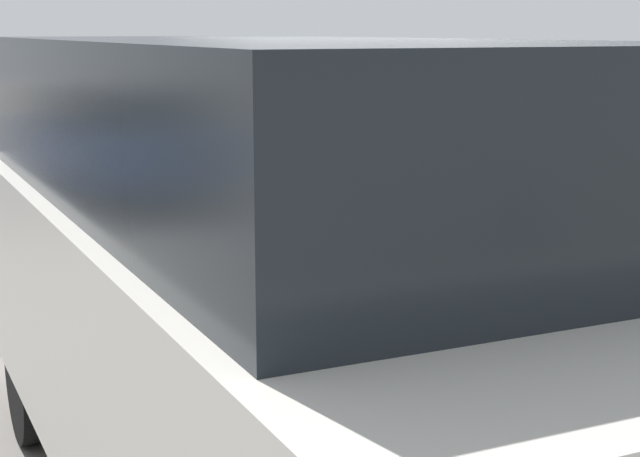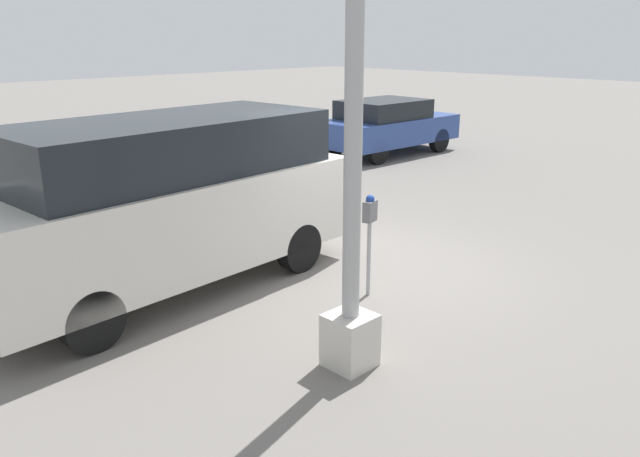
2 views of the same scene
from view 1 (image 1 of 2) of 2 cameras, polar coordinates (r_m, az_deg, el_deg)
name	(u,v)px [view 1 (image 1 of 2)]	position (r m, az deg, el deg)	size (l,w,h in m)	color
ground_plane	(376,344)	(7.16, 3.28, -6.74)	(80.00, 80.00, 0.00)	slate
parking_meter_near	(490,225)	(6.57, 9.86, 0.22)	(0.22, 0.15, 1.32)	#9E9EA3
parked_van	(285,278)	(4.24, -2.02, -2.89)	(5.13, 2.23, 2.20)	beige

